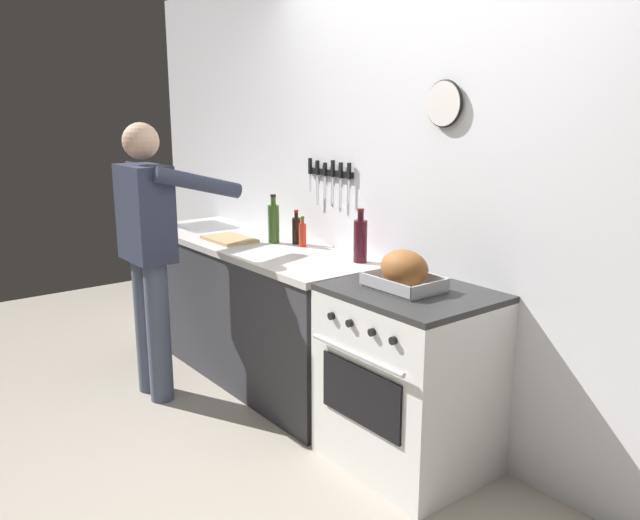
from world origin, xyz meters
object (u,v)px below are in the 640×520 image
at_px(person_cook, 151,244).
at_px(cutting_board, 229,239).
at_px(bottle_olive_oil, 274,223).
at_px(bottle_wine_red, 360,240).
at_px(stove, 408,378).
at_px(bottle_hot_sauce, 303,234).
at_px(roasting_pan, 404,271).
at_px(bottle_soy_sauce, 296,230).

relative_size(person_cook, cutting_board, 4.61).
distance_m(bottle_olive_oil, bottle_wine_red, 0.74).
bearing_deg(stove, person_cook, -156.80).
bearing_deg(bottle_hot_sauce, bottle_wine_red, 1.17).
xyz_separation_m(cutting_board, bottle_olive_oil, (0.24, 0.19, 0.12)).
relative_size(person_cook, bottle_hot_sauce, 8.74).
bearing_deg(roasting_pan, bottle_soy_sauce, 169.99).
distance_m(roasting_pan, bottle_soy_sauce, 1.18).
height_order(stove, bottle_olive_oil, bottle_olive_oil).
relative_size(bottle_wine_red, bottle_soy_sauce, 1.39).
bearing_deg(bottle_hot_sauce, person_cook, -116.50).
bearing_deg(roasting_pan, stove, 23.53).
distance_m(person_cook, cutting_board, 0.55).
bearing_deg(bottle_wine_red, cutting_board, -164.04).
xyz_separation_m(roasting_pan, bottle_wine_red, (-0.54, 0.20, 0.04)).
height_order(stove, bottle_soy_sauce, bottle_soy_sauce).
bearing_deg(stove, bottle_wine_red, 162.64).
height_order(person_cook, bottle_wine_red, person_cook).
bearing_deg(bottle_soy_sauce, bottle_wine_red, -0.78).
bearing_deg(stove, bottle_olive_oil, 175.98).
height_order(bottle_olive_oil, bottle_wine_red, bottle_olive_oil).
xyz_separation_m(bottle_hot_sauce, bottle_soy_sauce, (-0.09, 0.02, 0.01)).
relative_size(cutting_board, bottle_hot_sauce, 1.90).
relative_size(bottle_hot_sauce, bottle_soy_sauce, 0.88).
distance_m(stove, cutting_board, 1.62).
bearing_deg(cutting_board, bottle_wine_red, 15.96).
relative_size(stove, person_cook, 0.54).
bearing_deg(bottle_olive_oil, bottle_soy_sauce, 40.71).
distance_m(roasting_pan, bottle_hot_sauce, 1.08).
bearing_deg(roasting_pan, bottle_hot_sauce, 170.14).
xyz_separation_m(person_cook, bottle_olive_oil, (0.20, 0.74, 0.08)).
bearing_deg(bottle_olive_oil, stove, -4.02).
height_order(bottle_wine_red, bottle_soy_sauce, bottle_wine_red).
bearing_deg(bottle_wine_red, bottle_hot_sauce, -178.83).
relative_size(bottle_olive_oil, bottle_soy_sauce, 1.43).
xyz_separation_m(stove, bottle_wine_red, (-0.58, 0.18, 0.58)).
distance_m(roasting_pan, bottle_olive_oil, 1.28).
height_order(stove, cutting_board, cutting_board).
xyz_separation_m(stove, person_cook, (-1.51, -0.65, 0.50)).
distance_m(cutting_board, bottle_hot_sauce, 0.52).
height_order(stove, bottle_hot_sauce, bottle_hot_sauce).
relative_size(person_cook, bottle_olive_oil, 5.35).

